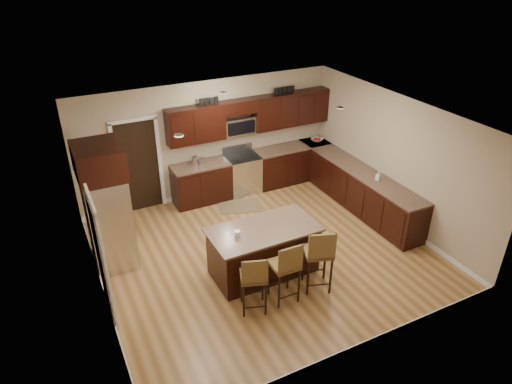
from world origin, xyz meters
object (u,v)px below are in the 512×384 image
stool_mid (286,266)px  stool_right (319,253)px  range (242,174)px  stool_left (254,278)px  island (263,252)px  refrigerator (107,206)px

stool_mid → stool_right: (0.62, 0.00, 0.04)m
stool_mid → range: bearing=76.3°
stool_left → stool_mid: (0.58, -0.01, 0.04)m
range → stool_left: range is taller
island → refrigerator: refrigerator is taller
refrigerator → stool_mid: bearing=-45.5°
stool_right → refrigerator: (-2.93, 2.35, 0.45)m
stool_left → stool_right: (1.20, -0.01, 0.08)m
range → stool_left: 4.11m
island → refrigerator: size_ratio=0.82×
stool_mid → stool_right: 0.63m
stool_left → stool_mid: size_ratio=0.95×
range → stool_left: size_ratio=1.02×
stool_left → refrigerator: bearing=145.7°
range → refrigerator: refrigerator is taller
range → stool_right: (-0.37, -3.80, 0.29)m
island → stool_right: bearing=-55.5°
stool_left → stool_mid: 0.58m
island → stool_right: stool_right is taller
range → refrigerator: bearing=-156.3°
range → stool_right: bearing=-95.5°
stool_left → refrigerator: size_ratio=0.46×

